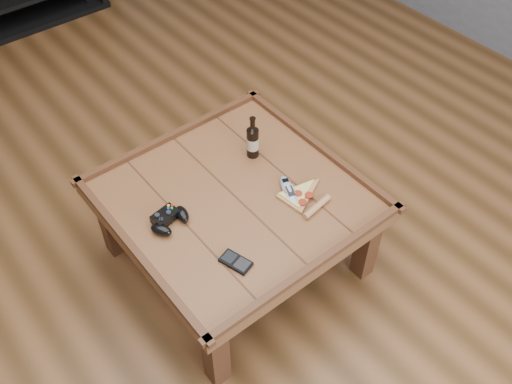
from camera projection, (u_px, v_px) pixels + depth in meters
ground at (237, 259)px, 2.76m from camera, size 6.00×6.00×0.00m
coffee_table at (235, 205)px, 2.47m from camera, size 1.03×1.03×0.48m
beer_bottle at (253, 141)px, 2.54m from camera, size 0.06×0.06×0.22m
game_controller at (169, 219)px, 2.30m from camera, size 0.19×0.14×0.05m
pizza_slice at (301, 197)px, 2.41m from camera, size 0.21×0.30×0.03m
smartphone at (236, 262)px, 2.18m from camera, size 0.10×0.14×0.02m
remote_control at (289, 190)px, 2.43m from camera, size 0.12×0.19×0.03m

